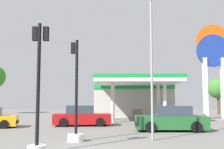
# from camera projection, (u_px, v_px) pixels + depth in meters

# --- Properties ---
(gas_station) EXTENTS (9.06, 12.92, 4.26)m
(gas_station) POSITION_uv_depth(u_px,v_px,m) (134.00, 98.00, 31.73)
(gas_station) COLOR #ADA89E
(gas_station) RESTS_ON ground
(station_pole_sign) EXTENTS (3.58, 0.56, 10.19)m
(station_pole_sign) POSITION_uv_depth(u_px,v_px,m) (213.00, 60.00, 29.20)
(station_pole_sign) COLOR white
(station_pole_sign) RESTS_ON ground
(car_2) EXTENTS (4.63, 2.14, 1.65)m
(car_2) POSITION_uv_depth(u_px,v_px,m) (171.00, 119.00, 17.88)
(car_2) COLOR black
(car_2) RESTS_ON ground
(car_3) EXTENTS (4.66, 2.46, 1.60)m
(car_3) POSITION_uv_depth(u_px,v_px,m) (82.00, 116.00, 21.41)
(car_3) COLOR black
(car_3) RESTS_ON ground
(traffic_signal_0) EXTENTS (0.80, 0.80, 5.09)m
(traffic_signal_0) POSITION_uv_depth(u_px,v_px,m) (76.00, 116.00, 13.49)
(traffic_signal_0) COLOR silver
(traffic_signal_0) RESTS_ON ground
(traffic_signal_1) EXTENTS (0.72, 0.72, 5.10)m
(traffic_signal_1) POSITION_uv_depth(u_px,v_px,m) (38.00, 105.00, 10.58)
(traffic_signal_1) COLOR silver
(traffic_signal_1) RESTS_ON ground
(tree_1) EXTENTS (2.91, 2.91, 5.60)m
(tree_1) POSITION_uv_depth(u_px,v_px,m) (115.00, 85.00, 40.25)
(tree_1) COLOR brown
(tree_1) RESTS_ON ground
(tree_2) EXTENTS (2.81, 2.81, 5.08)m
(tree_2) POSITION_uv_depth(u_px,v_px,m) (218.00, 89.00, 38.40)
(tree_2) COLOR brown
(tree_2) RESTS_ON ground
(corner_streetlamp) EXTENTS (0.24, 1.48, 7.42)m
(corner_streetlamp) POSITION_uv_depth(u_px,v_px,m) (152.00, 53.00, 13.87)
(corner_streetlamp) COLOR gray
(corner_streetlamp) RESTS_ON ground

